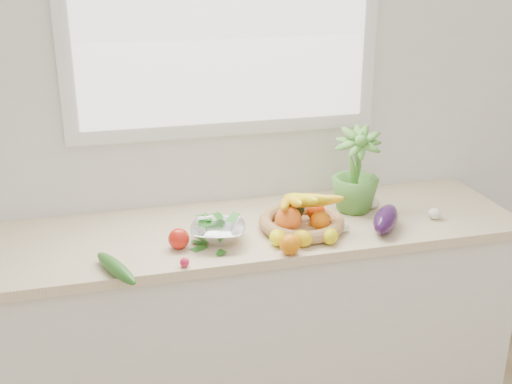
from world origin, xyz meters
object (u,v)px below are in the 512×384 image
object	(u,v)px
apple	(179,239)
potted_herb	(356,170)
fruit_basket	(301,217)
colander_with_spinach	(218,228)
eggplant	(386,219)
cucumber	(116,268)

from	to	relation	value
apple	potted_herb	xyz separation A→B (m)	(0.76, 0.18, 0.14)
fruit_basket	colander_with_spinach	distance (m)	0.34
apple	eggplant	xyz separation A→B (m)	(0.81, -0.04, 0.01)
eggplant	potted_herb	size ratio (longest dim) A/B	0.65
colander_with_spinach	eggplant	bearing A→B (deg)	-5.31
cucumber	colander_with_spinach	xyz separation A→B (m)	(0.39, 0.17, 0.03)
cucumber	colander_with_spinach	size ratio (longest dim) A/B	1.09
cucumber	eggplant	bearing A→B (deg)	5.85
apple	colander_with_spinach	distance (m)	0.15
cucumber	potted_herb	size ratio (longest dim) A/B	0.78
eggplant	cucumber	size ratio (longest dim) A/B	0.84
eggplant	fruit_basket	world-z (taller)	fruit_basket
potted_herb	eggplant	bearing A→B (deg)	-79.40
potted_herb	colander_with_spinach	xyz separation A→B (m)	(-0.61, -0.16, -0.12)
apple	cucumber	distance (m)	0.28
apple	fruit_basket	size ratio (longest dim) A/B	0.18
apple	potted_herb	bearing A→B (deg)	13.07
apple	fruit_basket	distance (m)	0.49
fruit_basket	cucumber	bearing A→B (deg)	-164.74
colander_with_spinach	apple	bearing A→B (deg)	-173.14
cucumber	colander_with_spinach	world-z (taller)	colander_with_spinach
eggplant	fruit_basket	xyz separation A→B (m)	(-0.32, 0.09, 0.00)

